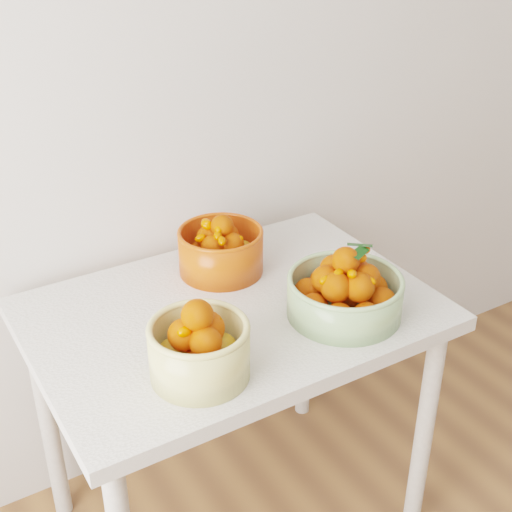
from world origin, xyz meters
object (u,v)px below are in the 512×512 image
object	(u,v)px
table	(233,339)
bowl_green	(345,292)
bowl_orange	(221,249)
bowl_cream	(199,348)

from	to	relation	value
table	bowl_green	distance (m)	0.32
table	bowl_orange	size ratio (longest dim) A/B	3.62
table	bowl_green	xyz separation A→B (m)	(0.22, -0.17, 0.16)
bowl_cream	bowl_green	world-z (taller)	bowl_cream
bowl_orange	bowl_cream	bearing A→B (deg)	-124.45
table	bowl_cream	xyz separation A→B (m)	(-0.19, -0.20, 0.17)
bowl_green	bowl_orange	distance (m)	0.38
bowl_green	bowl_orange	bearing A→B (deg)	114.62
bowl_cream	bowl_green	size ratio (longest dim) A/B	0.76
bowl_green	table	bearing A→B (deg)	143.24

